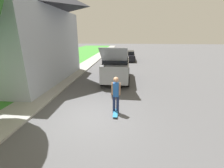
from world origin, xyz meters
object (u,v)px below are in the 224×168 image
object	(u,v)px
skateboard	(116,113)
skateboarder	(116,93)
car_down_street	(128,56)
suv_parked	(117,66)

from	to	relation	value
skateboard	skateboarder	bearing A→B (deg)	92.27
car_down_street	skateboarder	size ratio (longest dim) A/B	2.52
skateboarder	skateboard	size ratio (longest dim) A/B	2.20
suv_parked	skateboard	bearing A→B (deg)	-86.10
skateboard	suv_parked	bearing A→B (deg)	93.90
suv_parked	skateboard	xyz separation A→B (m)	(0.38, -5.58, -1.11)
car_down_street	skateboarder	world-z (taller)	skateboarder
suv_parked	skateboard	distance (m)	5.70
suv_parked	car_down_street	bearing A→B (deg)	84.73
suv_parked	car_down_street	xyz separation A→B (m)	(0.95, 10.26, -0.53)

